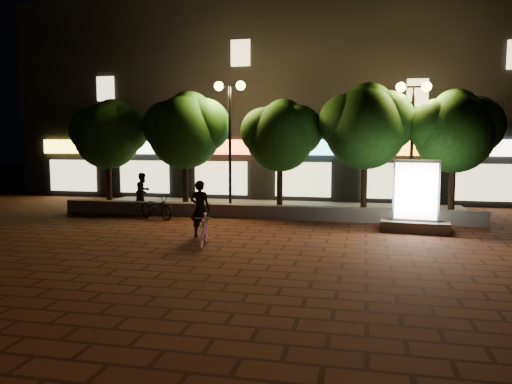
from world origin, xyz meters
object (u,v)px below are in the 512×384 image
(tree_left, at_px, (186,128))
(tree_far_right, at_px, (456,128))
(tree_far_left, at_px, (109,132))
(rider, at_px, (200,209))
(scooter_pink, at_px, (204,230))
(tree_right, at_px, (367,124))
(street_lamp_left, at_px, (230,113))
(tree_mid, at_px, (281,133))
(pedestrian, at_px, (143,191))
(street_lamp_right, at_px, (413,114))
(ad_kiosk, at_px, (416,203))
(scooter_parked, at_px, (156,207))

(tree_left, relative_size, tree_far_right, 1.03)
(tree_far_left, relative_size, tree_left, 0.95)
(tree_far_left, relative_size, rider, 2.66)
(scooter_pink, bearing_deg, tree_right, 45.15)
(street_lamp_left, bearing_deg, tree_left, 172.30)
(tree_mid, height_order, pedestrian, tree_mid)
(tree_far_left, distance_m, tree_right, 10.81)
(tree_far_left, bearing_deg, street_lamp_left, -2.76)
(street_lamp_right, xyz_separation_m, rider, (-6.54, -5.11, -3.02))
(tree_left, bearing_deg, ad_kiosk, -18.86)
(tree_right, bearing_deg, tree_far_left, -180.00)
(scooter_parked, bearing_deg, tree_mid, -34.42)
(tree_mid, relative_size, pedestrian, 2.95)
(ad_kiosk, height_order, scooter_parked, ad_kiosk)
(tree_far_left, bearing_deg, scooter_pink, -45.31)
(tree_far_right, xyz_separation_m, pedestrian, (-12.15, -0.73, -2.53))
(ad_kiosk, relative_size, rider, 1.33)
(tree_far_left, distance_m, scooter_parked, 4.93)
(tree_far_right, relative_size, scooter_pink, 3.24)
(tree_mid, distance_m, tree_right, 3.32)
(tree_far_right, bearing_deg, street_lamp_right, -170.39)
(tree_far_right, height_order, ad_kiosk, tree_far_right)
(street_lamp_left, relative_size, scooter_parked, 3.01)
(tree_left, height_order, street_lamp_right, street_lamp_right)
(tree_far_left, distance_m, ad_kiosk, 12.97)
(tree_right, height_order, ad_kiosk, tree_right)
(tree_right, height_order, tree_far_right, tree_right)
(tree_right, xyz_separation_m, pedestrian, (-8.96, -0.73, -2.72))
(tree_mid, height_order, scooter_pink, tree_mid)
(street_lamp_left, distance_m, ad_kiosk, 8.08)
(scooter_parked, distance_m, pedestrian, 2.22)
(street_lamp_left, xyz_separation_m, scooter_pink, (0.94, -6.19, -3.59))
(tree_far_right, xyz_separation_m, street_lamp_right, (-1.55, -0.26, 0.53))
(tree_far_left, bearing_deg, tree_left, 0.00)
(ad_kiosk, bearing_deg, street_lamp_right, 88.67)
(tree_far_left, xyz_separation_m, pedestrian, (1.85, -0.73, -2.45))
(tree_far_right, bearing_deg, scooter_parked, -167.17)
(tree_left, height_order, scooter_pink, tree_left)
(street_lamp_left, xyz_separation_m, rider, (0.46, -5.11, -3.16))
(street_lamp_right, xyz_separation_m, scooter_parked, (-9.26, -2.20, -3.44))
(tree_far_right, xyz_separation_m, ad_kiosk, (-1.62, -3.03, -2.43))
(scooter_parked, xyz_separation_m, pedestrian, (-1.34, 1.73, 0.39))
(tree_mid, height_order, tree_far_right, tree_far_right)
(tree_right, distance_m, street_lamp_right, 1.70)
(tree_right, xyz_separation_m, rider, (-4.90, -5.37, -2.69))
(tree_left, distance_m, street_lamp_right, 8.96)
(ad_kiosk, bearing_deg, scooter_parked, 176.45)
(tree_far_left, xyz_separation_m, tree_far_right, (14.00, 0.00, 0.08))
(tree_far_left, relative_size, tree_right, 0.91)
(tree_right, xyz_separation_m, street_lamp_right, (1.64, -0.26, 0.33))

